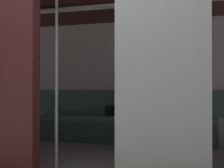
{
  "coord_description": "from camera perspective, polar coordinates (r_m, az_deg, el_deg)",
  "views": [
    {
      "loc": [
        -1.2,
        2.84,
        0.98
      ],
      "look_at": [
        -0.06,
        -1.2,
        1.03
      ],
      "focal_mm": 47.32,
      "sensor_mm": 36.0,
      "label": 1
    }
  ],
  "objects": [
    {
      "name": "bench_seat",
      "position": [
        5.14,
        2.14,
        -7.5
      ],
      "size": [
        3.1,
        0.44,
        0.48
      ],
      "color": "#4C7566",
      "rests_on": "ground_plane"
    },
    {
      "name": "train_car",
      "position": [
        4.21,
        -1.75,
        6.56
      ],
      "size": [
        6.4,
        2.64,
        2.3
      ],
      "color": "silver",
      "rests_on": "ground_plane"
    },
    {
      "name": "book",
      "position": [
        5.07,
        8.5,
        -6.16
      ],
      "size": [
        0.22,
        0.26,
        0.03
      ],
      "primitive_type": "cube",
      "rotation": [
        0.0,
        0.0,
        0.36
      ],
      "color": "gold",
      "rests_on": "bench_seat"
    },
    {
      "name": "person_seated",
      "position": [
        5.03,
        3.81,
        -3.91
      ],
      "size": [
        0.55,
        0.69,
        1.21
      ],
      "color": "#4C8CC6",
      "rests_on": "ground_plane"
    },
    {
      "name": "grab_pole_door",
      "position": [
        3.57,
        -10.68,
        0.97
      ],
      "size": [
        0.04,
        0.04,
        2.16
      ],
      "primitive_type": "cylinder",
      "color": "silver",
      "rests_on": "ground_plane"
    },
    {
      "name": "grab_pole_far",
      "position": [
        3.39,
        1.88,
        1.04
      ],
      "size": [
        0.04,
        0.04,
        2.16
      ],
      "primitive_type": "cylinder",
      "color": "silver",
      "rests_on": "ground_plane"
    },
    {
      "name": "handbag",
      "position": [
        5.25,
        0.26,
        -5.2
      ],
      "size": [
        0.26,
        0.15,
        0.17
      ],
      "color": "black",
      "rests_on": "bench_seat"
    }
  ]
}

